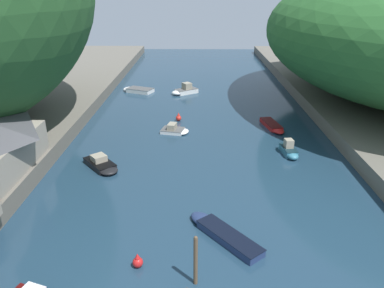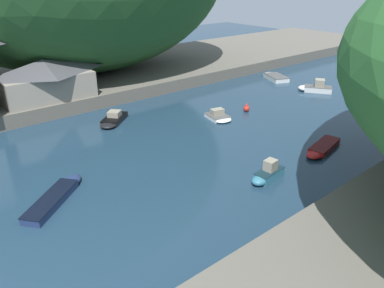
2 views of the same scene
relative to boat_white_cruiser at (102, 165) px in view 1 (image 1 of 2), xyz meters
The scene contains 11 objects.
water_surface 11.11m from the boat_white_cruiser, 33.94° to the left, with size 130.00×130.00×0.00m, color #1E384C.
boat_white_cruiser is the anchor object (origin of this frame).
boat_red_skiff 18.13m from the boat_white_cruiser, 10.02° to the left, with size 1.46×3.35×1.50m.
boat_small_dinghy 14.37m from the boat_white_cruiser, 43.98° to the right, with size 5.05×5.76×0.56m.
boat_cabin_cruiser 26.90m from the boat_white_cruiser, 75.56° to the left, with size 4.48×3.84×1.64m.
boat_far_upstream 11.11m from the boat_white_cruiser, 55.99° to the left, with size 3.42×2.50×1.04m.
boat_moored_right 27.08m from the boat_white_cruiser, 91.77° to the left, with size 5.40×3.93×0.64m.
boat_near_quay 20.66m from the boat_white_cruiser, 31.24° to the left, with size 2.35×5.26×0.53m.
mooring_post_second 16.81m from the boat_white_cruiser, 58.95° to the right, with size 0.23×0.23×3.20m.
channel_buoy_near 14.74m from the boat_white_cruiser, 64.17° to the left, with size 0.69×0.69×1.04m.
channel_buoy_far 14.05m from the boat_white_cruiser, 68.22° to the right, with size 0.63×0.63×0.95m.
Camera 1 is at (-0.55, -6.91, 15.40)m, focal length 35.00 mm.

